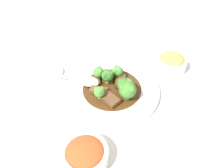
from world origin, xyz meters
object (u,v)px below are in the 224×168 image
(main_plate, at_px, (112,89))
(broccoli_floret_4, at_px, (128,90))
(broccoli_floret_0, at_px, (124,84))
(sauce_dish, at_px, (53,72))
(beef_strip_0, at_px, (110,99))
(beef_strip_3, at_px, (98,90))
(broccoli_floret_1, at_px, (99,72))
(broccoli_floret_5, at_px, (118,71))
(broccoli_floret_3, at_px, (99,92))
(side_bowl_appetizer, at_px, (171,62))
(side_bowl_kimchi, at_px, (85,154))
(beef_strip_2, at_px, (92,81))
(beef_strip_4, at_px, (109,74))
(broccoli_floret_2, at_px, (107,75))
(beef_strip_1, at_px, (120,81))
(serving_spoon, at_px, (85,81))

(main_plate, distance_m, broccoli_floret_4, 0.08)
(broccoli_floret_0, bearing_deg, sauce_dish, 2.84)
(main_plate, relative_size, beef_strip_0, 4.62)
(main_plate, xyz_separation_m, beef_strip_3, (0.03, 0.04, 0.02))
(broccoli_floret_0, bearing_deg, beef_strip_0, 69.30)
(broccoli_floret_1, xyz_separation_m, broccoli_floret_5, (-0.05, -0.03, -0.00))
(broccoli_floret_1, bearing_deg, broccoli_floret_4, 162.15)
(broccoli_floret_3, xyz_separation_m, side_bowl_appetizer, (-0.15, -0.26, -0.02))
(broccoli_floret_5, height_order, side_bowl_kimchi, broccoli_floret_5)
(beef_strip_2, distance_m, beef_strip_4, 0.07)
(main_plate, distance_m, sauce_dish, 0.23)
(broccoli_floret_2, relative_size, side_bowl_appetizer, 0.46)
(main_plate, relative_size, broccoli_floret_2, 5.98)
(beef_strip_0, relative_size, beef_strip_2, 1.10)
(sauce_dish, bearing_deg, broccoli_floret_5, -163.48)
(main_plate, distance_m, beef_strip_3, 0.05)
(beef_strip_2, height_order, broccoli_floret_1, broccoli_floret_1)
(broccoli_floret_0, height_order, broccoli_floret_1, broccoli_floret_0)
(broccoli_floret_3, relative_size, side_bowl_kimchi, 0.36)
(beef_strip_1, xyz_separation_m, broccoli_floret_1, (0.07, 0.01, 0.02))
(beef_strip_4, bearing_deg, serving_spoon, 50.47)
(beef_strip_3, bearing_deg, beef_strip_0, 162.26)
(side_bowl_kimchi, bearing_deg, main_plate, -78.87)
(serving_spoon, bearing_deg, sauce_dish, -2.85)
(broccoli_floret_5, distance_m, side_bowl_kimchi, 0.30)
(broccoli_floret_1, relative_size, side_bowl_appetizer, 0.40)
(beef_strip_1, distance_m, broccoli_floret_5, 0.03)
(broccoli_floret_4, bearing_deg, broccoli_floret_5, -47.21)
(beef_strip_3, distance_m, side_bowl_kimchi, 0.21)
(broccoli_floret_0, relative_size, broccoli_floret_5, 1.18)
(main_plate, bearing_deg, side_bowl_appetizer, -123.64)
(serving_spoon, bearing_deg, main_plate, -169.03)
(serving_spoon, xyz_separation_m, side_bowl_appetizer, (-0.23, -0.22, 0.00))
(beef_strip_3, height_order, broccoli_floret_2, broccoli_floret_2)
(broccoli_floret_5, distance_m, serving_spoon, 0.11)
(broccoli_floret_0, xyz_separation_m, broccoli_floret_2, (0.06, -0.01, 0.00))
(sauce_dish, bearing_deg, side_bowl_kimchi, 140.32)
(broccoli_floret_1, xyz_separation_m, broccoli_floret_4, (-0.12, 0.04, 0.01))
(broccoli_floret_4, bearing_deg, broccoli_floret_2, -20.79)
(broccoli_floret_2, xyz_separation_m, broccoli_floret_4, (-0.08, 0.03, 0.00))
(beef_strip_0, xyz_separation_m, broccoli_floret_2, (0.04, -0.07, 0.03))
(beef_strip_0, xyz_separation_m, broccoli_floret_4, (-0.04, -0.03, 0.03))
(beef_strip_3, bearing_deg, serving_spoon, -17.57)
(broccoli_floret_3, height_order, broccoli_floret_5, same)
(beef_strip_2, bearing_deg, main_plate, -173.21)
(broccoli_floret_4, distance_m, broccoli_floret_5, 0.10)
(beef_strip_3, relative_size, broccoli_floret_0, 1.15)
(broccoli_floret_2, bearing_deg, side_bowl_kimchi, 105.45)
(broccoli_floret_3, bearing_deg, broccoli_floret_2, -82.51)
(broccoli_floret_0, xyz_separation_m, side_bowl_kimchi, (-0.01, 0.24, -0.02))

